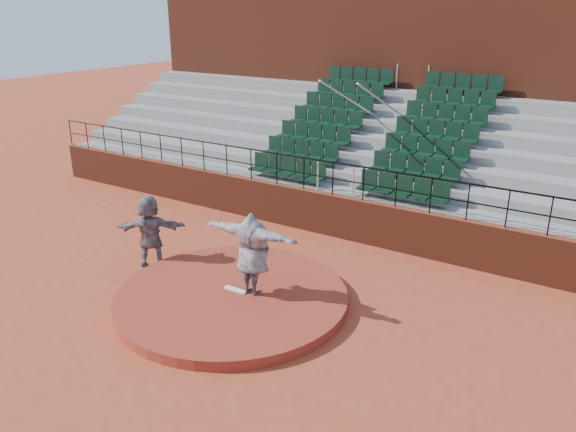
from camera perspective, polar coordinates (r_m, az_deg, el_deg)
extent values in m
plane|color=#AD4327|center=(13.58, -5.71, -8.70)|extent=(90.00, 90.00, 0.00)
cylinder|color=#9B3522|center=(13.52, -5.73, -8.24)|extent=(5.50, 5.50, 0.25)
cube|color=white|center=(13.56, -5.36, -7.46)|extent=(0.60, 0.15, 0.03)
cube|color=maroon|center=(17.14, 4.47, 0.14)|extent=(24.00, 0.30, 1.30)
cylinder|color=black|center=(16.64, 4.62, 5.47)|extent=(24.00, 0.05, 0.05)
cylinder|color=black|center=(16.77, 4.58, 3.82)|extent=(24.00, 0.04, 0.04)
cylinder|color=black|center=(24.57, -21.23, 7.89)|extent=(0.04, 0.04, 1.00)
cylinder|color=black|center=(23.78, -19.75, 7.69)|extent=(0.04, 0.04, 1.00)
cylinder|color=black|center=(23.02, -18.18, 7.48)|extent=(0.04, 0.04, 1.00)
cylinder|color=black|center=(22.27, -16.50, 7.25)|extent=(0.04, 0.04, 1.00)
cylinder|color=black|center=(21.54, -14.71, 6.99)|extent=(0.04, 0.04, 1.00)
cylinder|color=black|center=(20.84, -12.79, 6.70)|extent=(0.04, 0.04, 1.00)
cylinder|color=black|center=(20.16, -10.75, 6.39)|extent=(0.04, 0.04, 1.00)
cylinder|color=black|center=(19.51, -8.57, 6.05)|extent=(0.04, 0.04, 1.00)
cylinder|color=black|center=(18.89, -6.25, 5.68)|extent=(0.04, 0.04, 1.00)
cylinder|color=black|center=(18.30, -3.78, 5.27)|extent=(0.04, 0.04, 1.00)
cylinder|color=black|center=(17.75, -1.15, 4.83)|extent=(0.04, 0.04, 1.00)
cylinder|color=black|center=(17.24, 1.63, 4.34)|extent=(0.04, 0.04, 1.00)
cylinder|color=black|center=(16.77, 4.58, 3.82)|extent=(0.04, 0.04, 1.00)
cylinder|color=black|center=(16.36, 7.67, 3.26)|extent=(0.04, 0.04, 1.00)
cylinder|color=black|center=(15.99, 10.92, 2.66)|extent=(0.04, 0.04, 1.00)
cylinder|color=black|center=(15.68, 14.30, 2.03)|extent=(0.04, 0.04, 1.00)
cylinder|color=black|center=(15.43, 17.81, 1.36)|extent=(0.04, 0.04, 1.00)
cylinder|color=black|center=(15.24, 21.41, 0.67)|extent=(0.04, 0.04, 1.00)
cylinder|color=black|center=(15.11, 25.09, -0.04)|extent=(0.04, 0.04, 1.00)
cube|color=gray|center=(17.62, 5.35, 0.69)|extent=(24.00, 0.85, 1.30)
cube|color=black|center=(18.25, -0.07, 4.82)|extent=(2.75, 0.48, 0.72)
cube|color=black|center=(16.56, 11.57, 2.73)|extent=(2.75, 0.48, 0.72)
cube|color=gray|center=(18.28, 6.59, 2.05)|extent=(24.00, 0.85, 1.70)
cube|color=black|center=(18.84, 1.32, 6.58)|extent=(2.75, 0.48, 0.72)
cube|color=black|center=(17.22, 12.70, 4.72)|extent=(2.75, 0.48, 0.72)
cube|color=gray|center=(18.95, 7.75, 3.30)|extent=(24.00, 0.85, 2.10)
cube|color=black|center=(19.47, 2.64, 8.23)|extent=(2.75, 0.48, 0.72)
cube|color=black|center=(17.90, 13.75, 6.56)|extent=(2.75, 0.48, 0.72)
cube|color=gray|center=(19.64, 8.83, 4.47)|extent=(24.00, 0.85, 2.50)
cube|color=black|center=(20.12, 3.88, 9.77)|extent=(2.75, 0.48, 0.72)
cube|color=black|center=(18.60, 14.73, 8.26)|extent=(2.75, 0.48, 0.72)
cube|color=gray|center=(20.35, 9.83, 5.56)|extent=(24.00, 0.85, 2.90)
cube|color=black|center=(20.79, 5.05, 11.21)|extent=(2.75, 0.48, 0.72)
cube|color=black|center=(19.32, 15.64, 9.83)|extent=(2.75, 0.48, 0.72)
cube|color=gray|center=(21.06, 10.78, 6.58)|extent=(24.00, 0.85, 3.30)
cube|color=black|center=(21.48, 6.16, 12.55)|extent=(2.75, 0.48, 0.72)
cube|color=black|center=(20.07, 16.50, 11.28)|extent=(2.75, 0.48, 0.72)
cube|color=gray|center=(21.79, 11.66, 7.52)|extent=(24.00, 0.85, 3.70)
cube|color=black|center=(22.19, 7.20, 13.81)|extent=(2.75, 0.48, 0.72)
cube|color=black|center=(20.82, 17.30, 12.63)|extent=(2.75, 0.48, 0.72)
cylinder|color=silver|center=(19.41, 7.53, 10.86)|extent=(0.06, 5.97, 2.46)
cylinder|color=silver|center=(18.94, 10.87, 10.44)|extent=(0.06, 5.97, 2.46)
cube|color=maroon|center=(23.28, 13.73, 12.44)|extent=(24.00, 3.00, 7.10)
imported|color=black|center=(13.01, -3.63, -3.81)|extent=(2.50, 0.76, 2.02)
imported|color=black|center=(15.41, -13.83, -1.47)|extent=(1.83, 1.54, 1.98)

